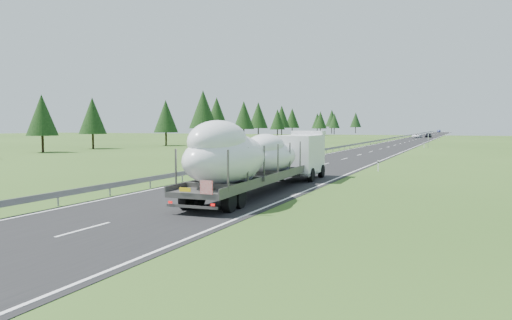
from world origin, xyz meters
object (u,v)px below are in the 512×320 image
at_px(boat_truck, 259,156).
at_px(distant_van, 417,136).
at_px(distant_car_blue, 439,131).
at_px(highway_sign, 428,138).
at_px(distant_car_dark, 428,135).

height_order(boat_truck, distant_van, boat_truck).
bearing_deg(boat_truck, distant_van, 91.50).
bearing_deg(distant_car_blue, highway_sign, -83.18).
distance_m(highway_sign, boat_truck, 67.56).
bearing_deg(boat_truck, distant_car_blue, 90.84).
bearing_deg(distant_van, boat_truck, -83.69).
distance_m(boat_truck, distant_car_blue, 278.30).
height_order(distant_van, distant_car_blue, distant_van).
distance_m(boat_truck, distant_car_dark, 148.55).
xyz_separation_m(boat_truck, distant_car_blue, (-4.07, 278.27, -1.51)).
distance_m(distant_van, distant_car_blue, 136.87).
relative_size(distant_van, distant_car_blue, 1.22).
distance_m(highway_sign, distant_van, 74.54).
xyz_separation_m(boat_truck, distant_car_dark, (-0.66, 148.54, -1.47)).
bearing_deg(distant_car_dark, boat_truck, -87.64).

